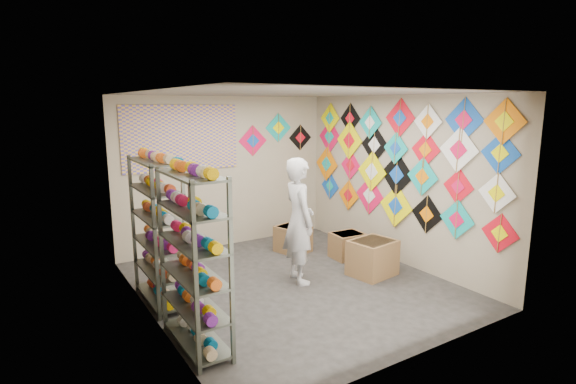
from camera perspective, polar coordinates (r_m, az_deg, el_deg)
ground at (r=6.62m, az=0.66°, el=-11.63°), size 4.50×4.50×0.00m
room_walls at (r=6.18m, az=0.70°, el=2.59°), size 4.50×4.50×4.50m
shelf_rack_front at (r=4.82m, az=-11.86°, el=-8.60°), size 0.40×1.10×1.90m
shelf_rack_back at (r=6.01m, az=-16.21°, el=-4.87°), size 0.40×1.10×1.90m
string_spools at (r=5.38m, az=-14.33°, el=-5.57°), size 0.12×2.36×0.12m
kite_wall_display at (r=7.48m, az=13.26°, el=3.73°), size 0.06×4.32×2.09m
back_wall_kites at (r=8.58m, az=-1.57°, el=7.20°), size 1.59×0.02×0.79m
poster at (r=7.80m, az=-13.35°, el=6.68°), size 2.00×0.01×1.10m
shopkeeper at (r=6.47m, az=1.40°, el=-3.65°), size 0.83×0.69×1.83m
carton_a at (r=7.00m, az=10.67°, el=-8.20°), size 0.72×0.63×0.54m
carton_b at (r=7.70m, az=7.56°, el=-6.74°), size 0.55×0.46×0.43m
carton_c at (r=7.94m, az=0.64°, el=-5.98°), size 0.60×0.63×0.46m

